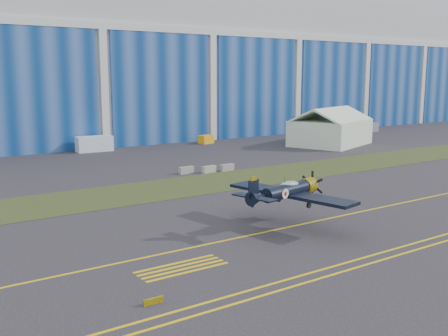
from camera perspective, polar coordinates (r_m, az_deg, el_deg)
ground at (r=51.13m, az=8.46°, el=-4.00°), size 260.00×260.00×0.00m
grass_median at (r=61.84m, az=-0.38°, el=-1.45°), size 260.00×10.00×0.02m
hangar at (r=113.26m, az=-17.32°, el=10.86°), size 220.00×45.70×30.00m
taxiway_centreline at (r=47.72m, az=12.56°, el=-5.13°), size 200.00×0.20×0.02m
edge_line_near at (r=42.12m, az=22.11°, el=-7.65°), size 80.00×0.20×0.02m
edge_line_far at (r=42.64m, az=20.99°, el=-7.36°), size 80.00×0.20×0.02m
hold_short_ladder at (r=34.56m, az=-4.64°, el=-10.76°), size 6.00×2.40×0.02m
guard_board_left at (r=29.57m, az=-7.69°, el=-14.15°), size 1.20×0.15×0.35m
warbird at (r=42.99m, az=6.81°, el=-2.49°), size 11.77×13.33×3.46m
tent at (r=96.71m, az=11.53°, el=4.49°), size 17.48×15.13×6.83m
shipping_container at (r=89.16m, az=-13.93°, el=2.57°), size 5.95×2.62×2.53m
tug at (r=97.08m, az=-1.97°, el=3.13°), size 2.94×2.21×1.53m
gse_box at (r=122.82m, az=15.66°, el=4.28°), size 3.45×2.22×1.92m
barrier_a at (r=66.89m, az=-4.13°, el=-0.23°), size 2.04×0.75×0.90m
barrier_b at (r=67.32m, az=-1.64°, el=-0.15°), size 2.06×0.85×0.90m
barrier_c at (r=68.56m, az=0.34°, el=0.04°), size 2.05×0.78×0.90m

